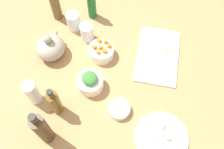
{
  "coord_description": "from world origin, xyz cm",
  "views": [
    {
      "loc": [
        -53.01,
        -15.13,
        108.4
      ],
      "look_at": [
        0.0,
        0.0,
        8.0
      ],
      "focal_mm": 39.41,
      "sensor_mm": 36.0,
      "label": 1
    }
  ],
  "objects_px": {
    "bowl_greens": "(90,83)",
    "drinking_glass_2": "(32,93)",
    "bowl_carrots": "(101,52)",
    "bottle_1": "(55,102)",
    "cutting_board": "(158,56)",
    "bottle_2": "(92,5)",
    "drinking_glass_1": "(73,21)",
    "bowl_small_side": "(119,109)",
    "bottle_3": "(56,6)",
    "teapot": "(50,47)",
    "drinking_glass_0": "(87,32)",
    "bottle_0": "(42,129)",
    "plate_tofu": "(161,138)"
  },
  "relations": [
    {
      "from": "bowl_greens",
      "to": "drinking_glass_2",
      "type": "height_order",
      "value": "drinking_glass_2"
    },
    {
      "from": "bowl_carrots",
      "to": "bottle_1",
      "type": "height_order",
      "value": "bottle_1"
    },
    {
      "from": "cutting_board",
      "to": "bottle_2",
      "type": "height_order",
      "value": "bottle_2"
    },
    {
      "from": "bowl_greens",
      "to": "bottle_1",
      "type": "bearing_deg",
      "value": 145.56
    },
    {
      "from": "bowl_greens",
      "to": "drinking_glass_1",
      "type": "relative_size",
      "value": 1.21
    },
    {
      "from": "bowl_greens",
      "to": "drinking_glass_2",
      "type": "distance_m",
      "value": 0.26
    },
    {
      "from": "bottle_1",
      "to": "drinking_glass_1",
      "type": "xyz_separation_m",
      "value": [
        0.47,
        0.09,
        -0.03
      ]
    },
    {
      "from": "cutting_board",
      "to": "bowl_small_side",
      "type": "relative_size",
      "value": 3.39
    },
    {
      "from": "cutting_board",
      "to": "bowl_small_side",
      "type": "xyz_separation_m",
      "value": [
        -0.34,
        0.11,
        0.01
      ]
    },
    {
      "from": "bottle_3",
      "to": "bowl_small_side",
      "type": "bearing_deg",
      "value": -133.19
    },
    {
      "from": "bottle_2",
      "to": "bowl_small_side",
      "type": "bearing_deg",
      "value": -150.09
    },
    {
      "from": "bowl_greens",
      "to": "drinking_glass_1",
      "type": "distance_m",
      "value": 0.37
    },
    {
      "from": "bottle_1",
      "to": "drinking_glass_1",
      "type": "relative_size",
      "value": 1.89
    },
    {
      "from": "teapot",
      "to": "drinking_glass_0",
      "type": "relative_size",
      "value": 1.7
    },
    {
      "from": "bowl_greens",
      "to": "bottle_2",
      "type": "distance_m",
      "value": 0.44
    },
    {
      "from": "bowl_greens",
      "to": "bottle_3",
      "type": "relative_size",
      "value": 0.6
    },
    {
      "from": "cutting_board",
      "to": "bottle_2",
      "type": "relative_size",
      "value": 1.65
    },
    {
      "from": "bowl_carrots",
      "to": "bottle_0",
      "type": "bearing_deg",
      "value": 168.19
    },
    {
      "from": "cutting_board",
      "to": "plate_tofu",
      "type": "bearing_deg",
      "value": -167.18
    },
    {
      "from": "bowl_small_side",
      "to": "teapot",
      "type": "relative_size",
      "value": 0.6
    },
    {
      "from": "plate_tofu",
      "to": "bowl_greens",
      "type": "height_order",
      "value": "bowl_greens"
    },
    {
      "from": "drinking_glass_2",
      "to": "plate_tofu",
      "type": "bearing_deg",
      "value": -91.97
    },
    {
      "from": "plate_tofu",
      "to": "drinking_glass_2",
      "type": "distance_m",
      "value": 0.59
    },
    {
      "from": "teapot",
      "to": "bottle_1",
      "type": "height_order",
      "value": "bottle_1"
    },
    {
      "from": "bowl_small_side",
      "to": "drinking_glass_2",
      "type": "bearing_deg",
      "value": 97.62
    },
    {
      "from": "bowl_small_side",
      "to": "bottle_2",
      "type": "height_order",
      "value": "bottle_2"
    },
    {
      "from": "bowl_carrots",
      "to": "bottle_1",
      "type": "relative_size",
      "value": 0.66
    },
    {
      "from": "bottle_2",
      "to": "drinking_glass_1",
      "type": "relative_size",
      "value": 2.02
    },
    {
      "from": "plate_tofu",
      "to": "bottle_1",
      "type": "height_order",
      "value": "bottle_1"
    },
    {
      "from": "teapot",
      "to": "drinking_glass_1",
      "type": "xyz_separation_m",
      "value": [
        0.19,
        -0.05,
        -0.0
      ]
    },
    {
      "from": "bowl_greens",
      "to": "drinking_glass_2",
      "type": "relative_size",
      "value": 0.88
    },
    {
      "from": "bottle_0",
      "to": "drinking_glass_2",
      "type": "xyz_separation_m",
      "value": [
        0.15,
        0.12,
        -0.04
      ]
    },
    {
      "from": "plate_tofu",
      "to": "drinking_glass_1",
      "type": "xyz_separation_m",
      "value": [
        0.47,
        0.56,
        0.04
      ]
    },
    {
      "from": "plate_tofu",
      "to": "drinking_glass_0",
      "type": "distance_m",
      "value": 0.63
    },
    {
      "from": "bowl_carrots",
      "to": "bottle_0",
      "type": "relative_size",
      "value": 0.49
    },
    {
      "from": "bottle_1",
      "to": "drinking_glass_2",
      "type": "height_order",
      "value": "bottle_1"
    },
    {
      "from": "bottle_1",
      "to": "drinking_glass_1",
      "type": "distance_m",
      "value": 0.48
    },
    {
      "from": "bottle_0",
      "to": "drinking_glass_2",
      "type": "height_order",
      "value": "bottle_0"
    },
    {
      "from": "bowl_small_side",
      "to": "bottle_1",
      "type": "height_order",
      "value": "bottle_1"
    },
    {
      "from": "plate_tofu",
      "to": "drinking_glass_2",
      "type": "height_order",
      "value": "drinking_glass_2"
    },
    {
      "from": "teapot",
      "to": "bottle_0",
      "type": "xyz_separation_m",
      "value": [
        -0.4,
        -0.15,
        0.06
      ]
    },
    {
      "from": "bottle_1",
      "to": "bowl_small_side",
      "type": "bearing_deg",
      "value": -75.25
    },
    {
      "from": "cutting_board",
      "to": "bottle_3",
      "type": "xyz_separation_m",
      "value": [
        0.11,
        0.59,
        0.08
      ]
    },
    {
      "from": "bowl_greens",
      "to": "bowl_small_side",
      "type": "relative_size",
      "value": 1.23
    },
    {
      "from": "bowl_small_side",
      "to": "drinking_glass_0",
      "type": "distance_m",
      "value": 0.44
    },
    {
      "from": "plate_tofu",
      "to": "bottle_0",
      "type": "relative_size",
      "value": 0.9
    },
    {
      "from": "cutting_board",
      "to": "drinking_glass_0",
      "type": "height_order",
      "value": "drinking_glass_0"
    },
    {
      "from": "bowl_small_side",
      "to": "bottle_1",
      "type": "distance_m",
      "value": 0.28
    },
    {
      "from": "drinking_glass_0",
      "to": "bottle_3",
      "type": "bearing_deg",
      "value": 64.81
    },
    {
      "from": "teapot",
      "to": "bottle_3",
      "type": "height_order",
      "value": "bottle_3"
    }
  ]
}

